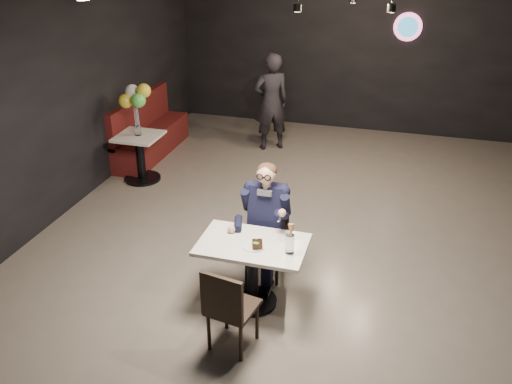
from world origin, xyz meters
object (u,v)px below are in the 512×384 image
(main_table, at_px, (253,274))
(chair_near, at_px, (233,305))
(sundae_glass, at_px, (290,244))
(seated_man, at_px, (267,220))
(booth_bench, at_px, (151,127))
(balloon_vase, at_px, (138,130))
(passerby, at_px, (271,102))
(side_table, at_px, (141,156))
(chair_far, at_px, (266,240))

(main_table, distance_m, chair_near, 0.67)
(main_table, height_order, sundae_glass, sundae_glass)
(seated_man, distance_m, booth_bench, 4.13)
(booth_bench, xyz_separation_m, balloon_vase, (0.30, -1.00, 0.32))
(booth_bench, xyz_separation_m, passerby, (1.92, 0.88, 0.35))
(chair_near, xyz_separation_m, balloon_vase, (-2.56, 3.17, 0.37))
(seated_man, bearing_deg, balloon_vase, 142.52)
(booth_bench, xyz_separation_m, side_table, (0.30, -1.00, -0.10))
(balloon_vase, bearing_deg, booth_bench, 106.70)
(seated_man, distance_m, balloon_vase, 3.23)
(chair_near, xyz_separation_m, seated_man, (0.00, 1.21, 0.26))
(side_table, bearing_deg, main_table, -44.46)
(chair_near, xyz_separation_m, passerby, (-0.95, 5.05, 0.40))
(seated_man, xyz_separation_m, booth_bench, (-2.86, 2.96, -0.21))
(chair_far, height_order, booth_bench, booth_bench)
(chair_near, distance_m, sundae_glass, 0.81)
(sundae_glass, bearing_deg, main_table, 169.89)
(passerby, bearing_deg, booth_bench, -6.28)
(main_table, distance_m, chair_far, 0.56)
(passerby, bearing_deg, side_table, 18.40)
(side_table, relative_size, passerby, 0.48)
(chair_far, relative_size, booth_bench, 0.45)
(main_table, relative_size, sundae_glass, 5.47)
(main_table, distance_m, balloon_vase, 3.62)
(chair_far, height_order, side_table, chair_far)
(chair_near, relative_size, seated_man, 0.64)
(main_table, distance_m, sundae_glass, 0.63)
(chair_far, height_order, balloon_vase, chair_far)
(sundae_glass, bearing_deg, passerby, 106.81)
(sundae_glass, distance_m, passerby, 4.66)
(seated_man, xyz_separation_m, side_table, (-2.56, 1.96, -0.31))
(side_table, bearing_deg, booth_bench, 106.70)
(main_table, xyz_separation_m, seated_man, (0.00, 0.55, 0.34))
(balloon_vase, bearing_deg, chair_far, -37.48)
(booth_bench, bearing_deg, passerby, 24.59)
(seated_man, bearing_deg, chair_near, -90.00)
(chair_far, distance_m, balloon_vase, 3.25)
(chair_near, height_order, seated_man, seated_man)
(chair_far, distance_m, seated_man, 0.26)
(sundae_glass, xyz_separation_m, balloon_vase, (-2.96, 2.59, -0.02))
(main_table, bearing_deg, booth_bench, 129.16)
(chair_far, xyz_separation_m, balloon_vase, (-2.56, 1.96, 0.37))
(main_table, height_order, booth_bench, booth_bench)
(chair_near, relative_size, sundae_glass, 4.58)
(main_table, relative_size, chair_far, 1.20)
(side_table, xyz_separation_m, balloon_vase, (0.00, 0.00, 0.42))
(booth_bench, bearing_deg, seated_man, -46.01)
(chair_far, relative_size, balloon_vase, 5.97)
(chair_near, height_order, sundae_glass, sundae_glass)
(chair_far, bearing_deg, side_table, 142.52)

